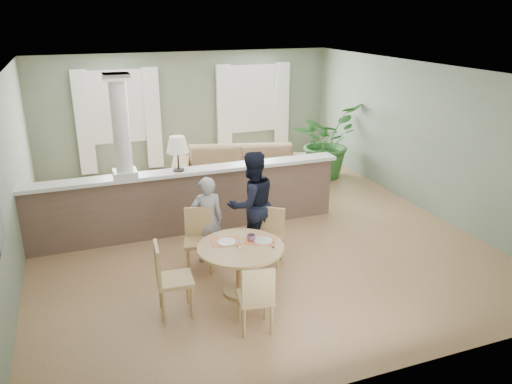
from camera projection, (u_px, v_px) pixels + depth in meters
name	position (u px, v px, depth m)	size (l,w,h in m)	color
ground	(244.00, 228.00, 8.67)	(8.00, 8.00, 0.00)	tan
room_shell	(230.00, 119.00, 8.60)	(7.02, 8.02, 2.71)	gray
pony_wall	(184.00, 193.00, 8.28)	(5.32, 0.38, 2.70)	brown
sofa	(242.00, 169.00, 10.53)	(2.93, 1.14, 0.85)	#87664A
houseplant	(326.00, 141.00, 11.19)	(1.47, 1.28, 1.64)	#2D6829
dining_table	(241.00, 255.00, 6.53)	(1.13, 1.13, 0.78)	tan
chair_far_boy	(199.00, 236.00, 7.20)	(0.49, 0.49, 0.90)	tan
chair_far_man	(271.00, 234.00, 7.37)	(0.53, 0.53, 0.84)	tan
chair_near	(256.00, 296.00, 5.71)	(0.45, 0.45, 0.88)	tan
chair_side	(168.00, 276.00, 6.06)	(0.46, 0.46, 0.95)	tan
child_person	(207.00, 220.00, 7.35)	(0.48, 0.32, 1.33)	#949398
man_person	(252.00, 204.00, 7.50)	(0.80, 0.62, 1.64)	black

